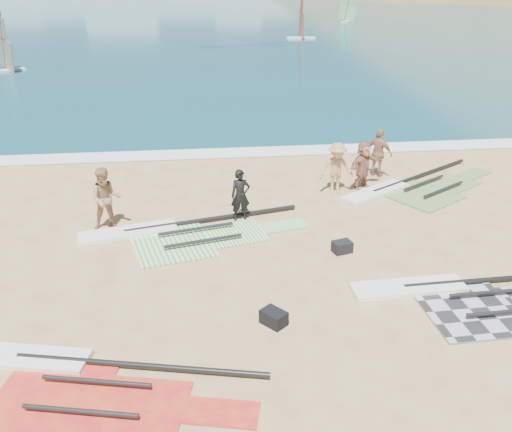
{
  "coord_description": "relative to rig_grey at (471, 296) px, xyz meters",
  "views": [
    {
      "loc": [
        -2.93,
        -9.41,
        7.11
      ],
      "look_at": [
        -1.44,
        4.0,
        1.0
      ],
      "focal_mm": 40.0,
      "sensor_mm": 36.0,
      "label": 1
    }
  ],
  "objects": [
    {
      "name": "ground",
      "position": [
        -3.2,
        -1.12,
        -0.05
      ],
      "size": [
        300.0,
        300.0,
        0.0
      ],
      "primitive_type": "plane",
      "color": "tan",
      "rests_on": "ground"
    },
    {
      "name": "surf_line",
      "position": [
        -3.2,
        11.18,
        -0.05
      ],
      "size": [
        300.0,
        1.2,
        0.04
      ],
      "primitive_type": "cube",
      "color": "white",
      "rests_on": "ground"
    },
    {
      "name": "rig_grey",
      "position": [
        0.0,
        0.0,
        0.0
      ],
      "size": [
        6.39,
        2.54,
        0.2
      ],
      "rotation": [
        0.0,
        0.0,
        0.04
      ],
      "color": "#28282B",
      "rests_on": "ground"
    },
    {
      "name": "rig_green",
      "position": [
        -6.72,
        4.01,
        0.0
      ],
      "size": [
        6.57,
        3.35,
        0.21
      ],
      "rotation": [
        0.0,
        0.0,
        0.24
      ],
      "color": "green",
      "rests_on": "ground"
    },
    {
      "name": "rig_orange",
      "position": [
        1.09,
        6.64,
        -0.0
      ],
      "size": [
        6.13,
        4.5,
        0.2
      ],
      "rotation": [
        0.0,
        0.0,
        0.57
      ],
      "color": "orange",
      "rests_on": "ground"
    },
    {
      "name": "rig_red",
      "position": [
        -8.55,
        -1.95,
        -0.0
      ],
      "size": [
        6.02,
        3.03,
        0.2
      ],
      "rotation": [
        0.0,
        0.0,
        -0.23
      ],
      "color": "red",
      "rests_on": "ground"
    },
    {
      "name": "gear_bag_near",
      "position": [
        -2.39,
        2.51,
        0.1
      ],
      "size": [
        0.56,
        0.47,
        0.31
      ],
      "primitive_type": "cube",
      "rotation": [
        0.0,
        0.0,
        0.28
      ],
      "color": "black",
      "rests_on": "ground"
    },
    {
      "name": "gear_bag_far",
      "position": [
        -4.64,
        -0.52,
        0.11
      ],
      "size": [
        0.63,
        0.65,
        0.32
      ],
      "primitive_type": "cube",
      "rotation": [
        0.0,
        0.0,
        -0.87
      ],
      "color": "black",
      "rests_on": "ground"
    },
    {
      "name": "person_wetsuit",
      "position": [
        -4.88,
        4.84,
        0.73
      ],
      "size": [
        0.61,
        0.43,
        1.57
      ],
      "primitive_type": "imported",
      "rotation": [
        0.0,
        0.0,
        0.1
      ],
      "color": "black",
      "rests_on": "ground"
    },
    {
      "name": "beachgoer_left",
      "position": [
        -8.69,
        4.68,
        0.87
      ],
      "size": [
        1.01,
        0.86,
        1.84
      ],
      "primitive_type": "imported",
      "rotation": [
        0.0,
        0.0,
        0.19
      ],
      "color": "#A67752",
      "rests_on": "ground"
    },
    {
      "name": "beachgoer_mid",
      "position": [
        -1.57,
        6.64,
        0.81
      ],
      "size": [
        1.15,
        0.71,
        1.72
      ],
      "primitive_type": "imported",
      "rotation": [
        0.0,
        0.0,
        0.06
      ],
      "color": "tan",
      "rests_on": "ground"
    },
    {
      "name": "beachgoer_back",
      "position": [
        0.27,
        8.01,
        0.82
      ],
      "size": [
        1.03,
        1.02,
        1.75
      ],
      "primitive_type": "imported",
      "rotation": [
        0.0,
        0.0,
        2.37
      ],
      "color": "#A57655",
      "rests_on": "ground"
    },
    {
      "name": "beachgoer_right",
      "position": [
        -0.57,
        6.99,
        0.77
      ],
      "size": [
        1.53,
        1.26,
        1.64
      ],
      "primitive_type": "imported",
      "rotation": [
        0.0,
        0.0,
        0.6
      ],
      "color": "#9F6B53",
      "rests_on": "ground"
    },
    {
      "name": "windsurfer_left",
      "position": [
        -18.67,
        30.95,
        1.17
      ],
      "size": [
        2.21,
        2.26,
        4.12
      ],
      "rotation": [
        0.0,
        0.0,
        0.63
      ],
      "color": "white",
      "rests_on": "ground"
    },
    {
      "name": "windsurfer_centre",
      "position": [
        4.54,
        45.88,
        1.35
      ],
      "size": [
        2.74,
        3.33,
        4.96
      ],
      "rotation": [
        0.0,
        0.0,
        -0.03
      ],
      "color": "white",
      "rests_on": "ground"
    },
    {
      "name": "windsurfer_right",
      "position": [
        13.0,
        60.77,
        1.13
      ],
      "size": [
        1.96,
        1.99,
        3.95
      ],
      "rotation": [
        0.0,
        0.0,
        0.8
      ],
      "color": "white",
      "rests_on": "ground"
    }
  ]
}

